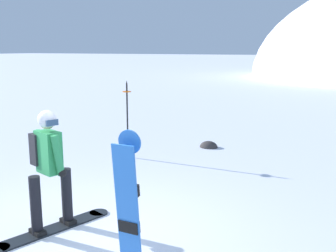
{
  "coord_description": "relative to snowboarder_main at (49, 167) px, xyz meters",
  "views": [
    {
      "loc": [
        3.22,
        -3.89,
        2.53
      ],
      "look_at": [
        -0.22,
        3.12,
        1.0
      ],
      "focal_mm": 42.66,
      "sensor_mm": 36.0,
      "label": 1
    }
  ],
  "objects": [
    {
      "name": "snowboarder_main",
      "position": [
        0.0,
        0.0,
        0.0
      ],
      "size": [
        0.76,
        1.76,
        1.71
      ],
      "color": "black",
      "rests_on": "ground"
    },
    {
      "name": "rock_dark",
      "position": [
        0.33,
        5.45,
        -0.92
      ],
      "size": [
        0.47,
        0.4,
        0.33
      ],
      "color": "#383333",
      "rests_on": "ground"
    },
    {
      "name": "piste_marker_near",
      "position": [
        -1.05,
        3.73,
        0.12
      ],
      "size": [
        0.2,
        0.2,
        1.81
      ],
      "color": "black",
      "rests_on": "ground"
    },
    {
      "name": "spare_snowboard",
      "position": [
        1.54,
        -0.43,
        -0.08
      ],
      "size": [
        0.28,
        0.18,
        1.65
      ],
      "color": "blue",
      "rests_on": "ground"
    },
    {
      "name": "ground_plane",
      "position": [
        0.58,
        -0.13,
        -0.92
      ],
      "size": [
        300.0,
        300.0,
        0.0
      ],
      "primitive_type": "plane",
      "color": "white"
    }
  ]
}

